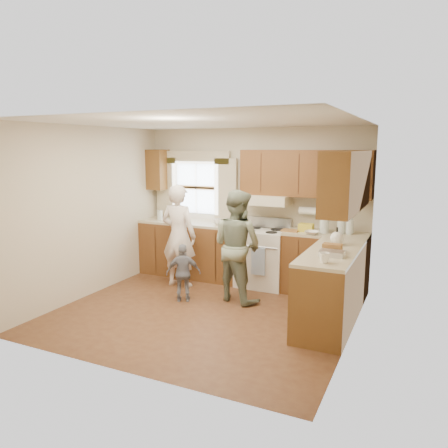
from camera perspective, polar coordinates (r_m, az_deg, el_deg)
The scene contains 6 objects.
room at distance 5.67m, azimuth -2.63°, elevation 0.44°, with size 3.80×3.80×3.80m.
kitchen_fixtures at distance 6.48m, azimuth 6.68°, elevation -2.12°, with size 3.80×2.25×2.15m.
stove at distance 7.00m, azimuth 5.10°, elevation -4.31°, with size 0.76×0.67×1.07m.
woman_left at distance 6.91m, azimuth -5.94°, elevation -1.56°, with size 0.59×0.39×1.63m, color silver.
woman_right at distance 6.24m, azimuth 1.72°, elevation -2.85°, with size 0.78×0.61×1.61m, color #263E27.
child at distance 6.30m, azimuth -5.31°, elevation -6.38°, with size 0.49×0.20×0.84m, color slate.
Camera 1 is at (2.61, -4.94, 2.19)m, focal length 35.00 mm.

